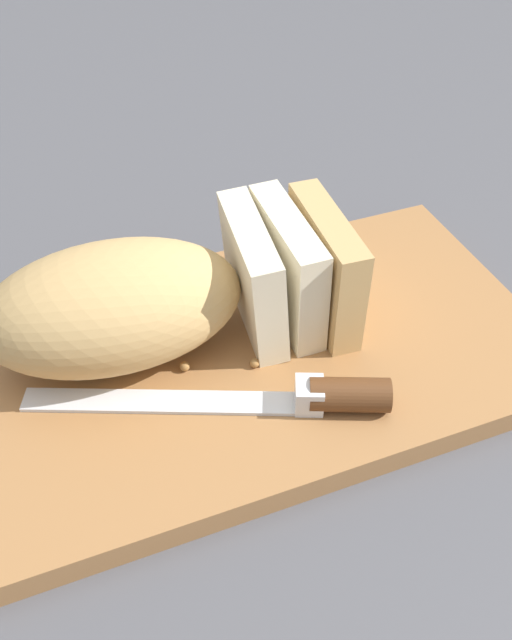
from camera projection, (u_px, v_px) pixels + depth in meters
The scene contains 6 objects.
ground_plane at pixel (256, 367), 0.55m from camera, with size 3.00×3.00×0.00m, color #4C4C51.
cutting_board at pixel (256, 357), 0.54m from camera, with size 0.45×0.25×0.02m, color #9E6B3D.
bread_loaf at pixel (162, 296), 0.51m from camera, with size 0.28×0.14×0.09m.
bread_knife at pixel (302, 396), 0.49m from camera, with size 0.25×0.13×0.02m.
crumb_near_knife at pixel (186, 370), 0.51m from camera, with size 0.01×0.01×0.01m, color #A8753D.
crumb_near_loaf at pixel (255, 363), 0.52m from camera, with size 0.01×0.01×0.01m, color #A8753D.
Camera 1 is at (-0.15, -0.35, 0.40)m, focal length 38.56 mm.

